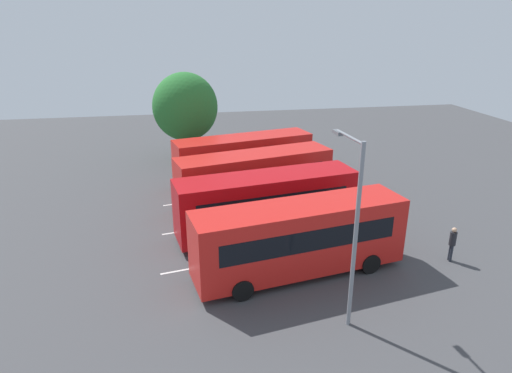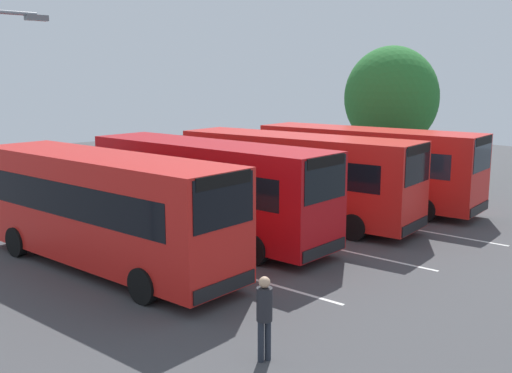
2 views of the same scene
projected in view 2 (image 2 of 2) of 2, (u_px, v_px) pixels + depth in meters
The scene contains 10 objects.
ground_plane at pixel (267, 234), 21.74m from camera, with size 65.67×65.67×0.00m, color #424244.
bus_far_left at pixel (104, 207), 17.57m from camera, with size 10.00×4.00×3.38m.
bus_center_left at pixel (209, 187), 20.70m from camera, with size 9.99×3.91×3.38m.
bus_center_right at pixel (297, 175), 23.23m from camera, with size 10.01×4.55×3.38m.
bus_far_right at pixel (367, 165), 25.93m from camera, with size 10.01×4.48×3.38m.
pedestrian at pixel (264, 311), 11.90m from camera, with size 0.37×0.37×1.77m.
depot_tree at pixel (391, 98), 32.30m from camera, with size 5.22×4.69×7.20m.
lane_stripe_outer_left at pixel (169, 255), 19.16m from camera, with size 13.02×0.12×0.01m, color silver.
lane_stripe_inner_left at pixel (267, 234), 21.74m from camera, with size 13.02×0.12×0.01m, color silver.
lane_stripe_inner_right at pixel (344, 217), 24.32m from camera, with size 13.02×0.12×0.01m, color silver.
Camera 2 is at (15.94, -13.77, 5.66)m, focal length 42.20 mm.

